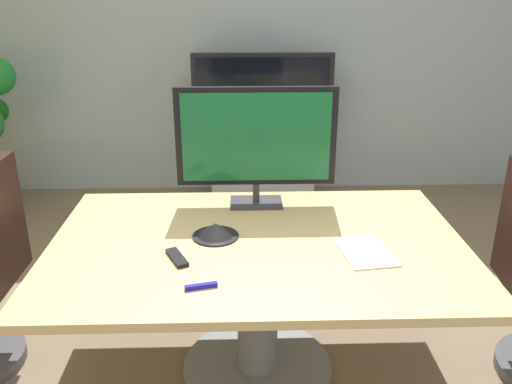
{
  "coord_description": "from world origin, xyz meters",
  "views": [
    {
      "loc": [
        -0.01,
        -2.07,
        1.86
      ],
      "look_at": [
        0.06,
        0.43,
        0.88
      ],
      "focal_mm": 37.75,
      "sensor_mm": 36.0,
      "label": 1
    }
  ],
  "objects_px": {
    "conference_table": "(258,274)",
    "remote_control": "(177,258)",
    "wall_display_unit": "(262,152)",
    "conference_phone": "(215,231)",
    "tv_monitor": "(256,140)"
  },
  "relations": [
    {
      "from": "tv_monitor",
      "to": "remote_control",
      "type": "height_order",
      "value": "tv_monitor"
    },
    {
      "from": "conference_table",
      "to": "remote_control",
      "type": "bearing_deg",
      "value": -155.48
    },
    {
      "from": "conference_table",
      "to": "wall_display_unit",
      "type": "bearing_deg",
      "value": 87.04
    },
    {
      "from": "conference_table",
      "to": "remote_control",
      "type": "distance_m",
      "value": 0.43
    },
    {
      "from": "wall_display_unit",
      "to": "tv_monitor",
      "type": "bearing_deg",
      "value": -93.47
    },
    {
      "from": "conference_phone",
      "to": "remote_control",
      "type": "xyz_separation_m",
      "value": [
        -0.16,
        -0.22,
        -0.02
      ]
    },
    {
      "from": "wall_display_unit",
      "to": "conference_phone",
      "type": "relative_size",
      "value": 5.95
    },
    {
      "from": "conference_table",
      "to": "tv_monitor",
      "type": "xyz_separation_m",
      "value": [
        0.01,
        0.46,
        0.53
      ]
    },
    {
      "from": "conference_table",
      "to": "tv_monitor",
      "type": "distance_m",
      "value": 0.71
    },
    {
      "from": "conference_phone",
      "to": "wall_display_unit",
      "type": "bearing_deg",
      "value": 82.03
    },
    {
      "from": "conference_table",
      "to": "wall_display_unit",
      "type": "distance_m",
      "value": 2.34
    },
    {
      "from": "conference_table",
      "to": "conference_phone",
      "type": "bearing_deg",
      "value": 164.12
    },
    {
      "from": "wall_display_unit",
      "to": "conference_phone",
      "type": "height_order",
      "value": "wall_display_unit"
    },
    {
      "from": "conference_table",
      "to": "conference_phone",
      "type": "height_order",
      "value": "conference_phone"
    },
    {
      "from": "wall_display_unit",
      "to": "remote_control",
      "type": "xyz_separation_m",
      "value": [
        -0.48,
        -2.49,
        0.3
      ]
    }
  ]
}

